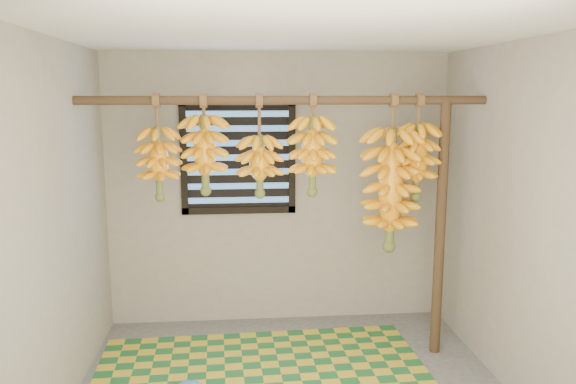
{
  "coord_description": "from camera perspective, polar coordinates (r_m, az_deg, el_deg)",
  "views": [
    {
      "loc": [
        -0.37,
        -3.41,
        2.05
      ],
      "look_at": [
        0.0,
        0.55,
        1.35
      ],
      "focal_mm": 35.0,
      "sensor_mm": 36.0,
      "label": 1
    }
  ],
  "objects": [
    {
      "name": "banana_bunch_d",
      "position": [
        4.17,
        2.48,
        3.71
      ],
      "size": [
        0.34,
        0.34,
        0.75
      ],
      "color": "brown",
      "rests_on": "hanging_pole"
    },
    {
      "name": "wall_left",
      "position": [
        3.69,
        -23.17,
        -4.14
      ],
      "size": [
        0.01,
        3.0,
        2.4
      ],
      "primitive_type": "cube",
      "color": "gray",
      "rests_on": "floor"
    },
    {
      "name": "ceiling",
      "position": [
        3.44,
        0.88,
        15.92
      ],
      "size": [
        3.0,
        3.0,
        0.01
      ],
      "primitive_type": "cube",
      "color": "silver",
      "rests_on": "wall_back"
    },
    {
      "name": "window",
      "position": [
        4.91,
        -5.07,
        3.52
      ],
      "size": [
        1.0,
        0.04,
        1.0
      ],
      "color": "black",
      "rests_on": "wall_back"
    },
    {
      "name": "banana_bunch_e",
      "position": [
        4.33,
        10.39,
        0.22
      ],
      "size": [
        0.42,
        0.42,
        1.19
      ],
      "color": "brown",
      "rests_on": "hanging_pole"
    },
    {
      "name": "banana_bunch_a",
      "position": [
        4.17,
        -12.99,
        2.84
      ],
      "size": [
        0.31,
        0.31,
        0.77
      ],
      "color": "brown",
      "rests_on": "hanging_pole"
    },
    {
      "name": "wall_right",
      "position": [
        3.98,
        22.97,
        -3.15
      ],
      "size": [
        0.01,
        3.0,
        2.4
      ],
      "primitive_type": "cube",
      "color": "gray",
      "rests_on": "floor"
    },
    {
      "name": "support_post",
      "position": [
        4.52,
        15.19,
        -3.81
      ],
      "size": [
        0.08,
        0.08,
        2.0
      ],
      "primitive_type": "cylinder",
      "color": "#46301D",
      "rests_on": "floor"
    },
    {
      "name": "wall_back",
      "position": [
        5.0,
        -1.01,
        0.19
      ],
      "size": [
        3.0,
        0.01,
        2.4
      ],
      "primitive_type": "cube",
      "color": "gray",
      "rests_on": "floor"
    },
    {
      "name": "banana_bunch_c",
      "position": [
        4.14,
        -2.89,
        2.68
      ],
      "size": [
        0.32,
        0.32,
        0.75
      ],
      "color": "brown",
      "rests_on": "hanging_pole"
    },
    {
      "name": "hanging_pole",
      "position": [
        4.12,
        -0.19,
        9.3
      ],
      "size": [
        3.0,
        0.06,
        0.06
      ],
      "primitive_type": "cylinder",
      "rotation": [
        0.0,
        1.57,
        0.0
      ],
      "color": "#46301D",
      "rests_on": "wall_left"
    },
    {
      "name": "banana_bunch_b",
      "position": [
        4.13,
        -8.45,
        3.78
      ],
      "size": [
        0.33,
        0.33,
        0.73
      ],
      "color": "brown",
      "rests_on": "hanging_pole"
    },
    {
      "name": "banana_bunch_f",
      "position": [
        4.35,
        12.99,
        3.04
      ],
      "size": [
        0.31,
        0.31,
        0.8
      ],
      "color": "brown",
      "rests_on": "hanging_pole"
    }
  ]
}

